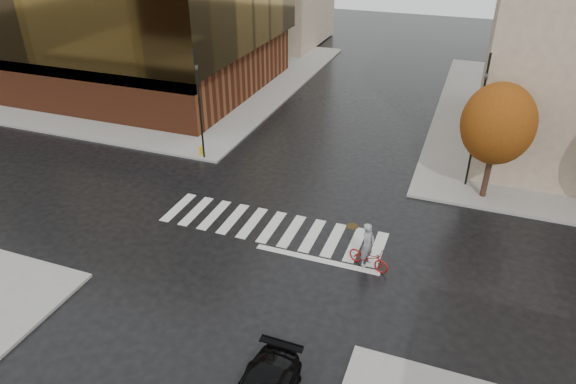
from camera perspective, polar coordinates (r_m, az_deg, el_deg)
name	(u,v)px	position (r m, az deg, el deg)	size (l,w,h in m)	color
ground	(268,232)	(26.02, -2.24, -4.47)	(120.00, 120.00, 0.00)	black
sidewalk_nw	(150,73)	(52.37, -15.13, 12.64)	(30.00, 30.00, 0.15)	gray
crosswalk	(272,227)	(26.39, -1.82, -3.89)	(12.00, 3.00, 0.01)	silver
tree_ne_a	(498,124)	(29.06, 22.30, 7.01)	(3.80, 3.80, 6.50)	black
cyclist	(368,253)	(23.54, 8.91, -6.69)	(2.13, 1.31, 2.29)	#9C110E
traffic_light_nw	(199,99)	(32.13, -9.86, 10.16)	(0.18, 0.15, 6.96)	black
traffic_light_ne	(479,113)	(29.96, 20.47, 8.23)	(0.20, 0.22, 7.67)	black
fire_hydrant	(201,150)	(33.78, -9.68, 4.64)	(0.24, 0.24, 0.67)	#E7AD0D
manhole	(352,226)	(26.63, 7.15, -3.80)	(0.65, 0.65, 0.01)	#453618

